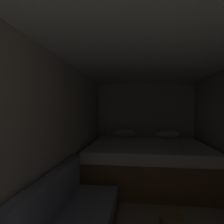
# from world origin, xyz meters

# --- Properties ---
(wall_back) EXTENTS (2.49, 0.05, 2.10)m
(wall_back) POSITION_xyz_m (0.00, 4.12, 1.05)
(wall_back) COLOR beige
(wall_back) RESTS_ON ground
(wall_left) EXTENTS (0.05, 4.87, 2.10)m
(wall_left) POSITION_xyz_m (-1.22, 1.66, 1.05)
(wall_left) COLOR beige
(wall_left) RESTS_ON ground
(ceiling_slab) EXTENTS (2.49, 4.87, 0.05)m
(ceiling_slab) POSITION_xyz_m (0.00, 1.66, 2.12)
(ceiling_slab) COLOR white
(ceiling_slab) RESTS_ON wall_left
(bed) EXTENTS (2.27, 1.87, 0.95)m
(bed) POSITION_xyz_m (0.00, 3.13, 0.38)
(bed) COLOR brown
(bed) RESTS_ON ground
(wicker_basket) EXTENTS (0.27, 0.27, 0.19)m
(wicker_basket) POSITION_xyz_m (0.19, 1.55, 0.10)
(wicker_basket) COLOR olive
(wicker_basket) RESTS_ON ground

